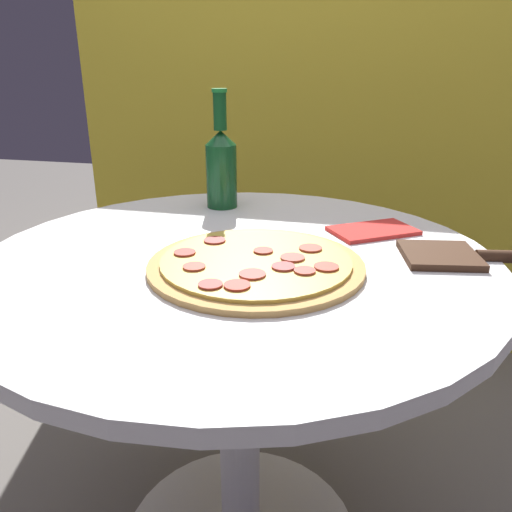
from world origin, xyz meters
The scene contains 6 objects.
table centered at (0.00, 0.00, 0.50)m, with size 0.89×0.89×0.68m.
fence_panel centered at (0.00, 1.00, 0.71)m, with size 1.74×0.04×1.42m.
pizza centered at (0.05, -0.05, 0.69)m, with size 0.35×0.35×0.02m.
beer_bottle centered at (-0.12, 0.29, 0.78)m, with size 0.07×0.07×0.26m.
pizza_paddle centered at (0.37, 0.06, 0.69)m, with size 0.26×0.14×0.02m.
napkin centered at (0.23, 0.17, 0.69)m, with size 0.19×0.17×0.01m.
Camera 1 is at (0.22, -0.77, 0.99)m, focal length 35.00 mm.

